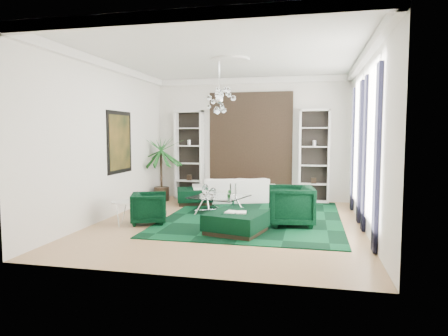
% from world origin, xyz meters
% --- Properties ---
extents(floor, '(6.00, 7.00, 0.02)m').
position_xyz_m(floor, '(0.00, 0.00, -0.01)').
color(floor, tan).
rests_on(floor, ground).
extents(ceiling, '(6.00, 7.00, 0.02)m').
position_xyz_m(ceiling, '(0.00, 0.00, 3.81)').
color(ceiling, white).
rests_on(ceiling, ground).
extents(wall_back, '(6.00, 0.02, 3.80)m').
position_xyz_m(wall_back, '(0.00, 3.51, 1.90)').
color(wall_back, silver).
rests_on(wall_back, ground).
extents(wall_front, '(6.00, 0.02, 3.80)m').
position_xyz_m(wall_front, '(0.00, -3.51, 1.90)').
color(wall_front, silver).
rests_on(wall_front, ground).
extents(wall_left, '(0.02, 7.00, 3.80)m').
position_xyz_m(wall_left, '(-3.01, 0.00, 1.90)').
color(wall_left, silver).
rests_on(wall_left, ground).
extents(wall_right, '(0.02, 7.00, 3.80)m').
position_xyz_m(wall_right, '(3.01, 0.00, 1.90)').
color(wall_right, silver).
rests_on(wall_right, ground).
extents(crown_molding, '(6.00, 7.00, 0.18)m').
position_xyz_m(crown_molding, '(0.00, 0.00, 3.70)').
color(crown_molding, white).
rests_on(crown_molding, ceiling).
extents(ceiling_medallion, '(0.90, 0.90, 0.05)m').
position_xyz_m(ceiling_medallion, '(0.00, 0.30, 3.77)').
color(ceiling_medallion, white).
rests_on(ceiling_medallion, ceiling).
extents(tapestry, '(2.50, 0.06, 2.80)m').
position_xyz_m(tapestry, '(0.00, 3.46, 1.90)').
color(tapestry, black).
rests_on(tapestry, wall_back).
extents(shelving_left, '(0.90, 0.38, 2.80)m').
position_xyz_m(shelving_left, '(-1.95, 3.31, 1.40)').
color(shelving_left, white).
rests_on(shelving_left, floor).
extents(shelving_right, '(0.90, 0.38, 2.80)m').
position_xyz_m(shelving_right, '(1.95, 3.31, 1.40)').
color(shelving_right, white).
rests_on(shelving_right, floor).
extents(painting, '(0.04, 1.30, 1.60)m').
position_xyz_m(painting, '(-2.97, 0.60, 1.85)').
color(painting, black).
rests_on(painting, wall_left).
extents(window_near, '(0.03, 1.10, 2.90)m').
position_xyz_m(window_near, '(2.99, -0.90, 1.90)').
color(window_near, white).
rests_on(window_near, wall_right).
extents(curtain_near_a, '(0.07, 0.30, 3.25)m').
position_xyz_m(curtain_near_a, '(2.96, -1.68, 1.65)').
color(curtain_near_a, black).
rests_on(curtain_near_a, floor).
extents(curtain_near_b, '(0.07, 0.30, 3.25)m').
position_xyz_m(curtain_near_b, '(2.96, -0.12, 1.65)').
color(curtain_near_b, black).
rests_on(curtain_near_b, floor).
extents(window_far, '(0.03, 1.10, 2.90)m').
position_xyz_m(window_far, '(2.99, 1.50, 1.90)').
color(window_far, white).
rests_on(window_far, wall_right).
extents(curtain_far_a, '(0.07, 0.30, 3.25)m').
position_xyz_m(curtain_far_a, '(2.96, 0.72, 1.65)').
color(curtain_far_a, black).
rests_on(curtain_far_a, floor).
extents(curtain_far_b, '(0.07, 0.30, 3.25)m').
position_xyz_m(curtain_far_b, '(2.96, 2.28, 1.65)').
color(curtain_far_b, black).
rests_on(curtain_far_b, floor).
extents(rug, '(4.20, 5.00, 0.02)m').
position_xyz_m(rug, '(0.48, 0.76, 0.01)').
color(rug, black).
rests_on(rug, floor).
extents(sofa, '(2.73, 1.79, 0.74)m').
position_xyz_m(sofa, '(-0.39, 2.92, 0.37)').
color(sofa, white).
rests_on(sofa, floor).
extents(armchair_left, '(1.00, 0.99, 0.72)m').
position_xyz_m(armchair_left, '(-1.78, -0.39, 0.36)').
color(armchair_left, black).
rests_on(armchair_left, floor).
extents(armchair_right, '(1.12, 1.10, 0.91)m').
position_xyz_m(armchair_right, '(1.43, 0.10, 0.45)').
color(armchair_right, black).
rests_on(armchair_right, floor).
extents(coffee_table, '(1.59, 1.59, 0.44)m').
position_xyz_m(coffee_table, '(-0.48, 1.20, 0.22)').
color(coffee_table, white).
rests_on(coffee_table, floor).
extents(ottoman_side, '(1.29, 1.29, 0.45)m').
position_xyz_m(ottoman_side, '(-1.48, 2.32, 0.22)').
color(ottoman_side, black).
rests_on(ottoman_side, floor).
extents(ottoman_front, '(1.34, 1.34, 0.44)m').
position_xyz_m(ottoman_front, '(0.35, -0.86, 0.22)').
color(ottoman_front, black).
rests_on(ottoman_front, floor).
extents(book, '(0.44, 0.30, 0.03)m').
position_xyz_m(book, '(0.35, -0.86, 0.46)').
color(book, white).
rests_on(book, ottoman_front).
extents(side_table, '(0.59, 0.59, 0.54)m').
position_xyz_m(side_table, '(-2.24, -0.70, 0.27)').
color(side_table, white).
rests_on(side_table, floor).
extents(palm, '(1.91, 1.91, 2.54)m').
position_xyz_m(palm, '(-2.65, 2.65, 1.27)').
color(palm, '#19591E').
rests_on(palm, floor).
extents(chandelier, '(0.73, 0.73, 0.65)m').
position_xyz_m(chandelier, '(-0.24, 0.16, 2.85)').
color(chandelier, white).
rests_on(chandelier, ceiling).
extents(table_plant, '(0.14, 0.12, 0.21)m').
position_xyz_m(table_plant, '(-0.16, 0.94, 0.55)').
color(table_plant, '#19591E').
rests_on(table_plant, coffee_table).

